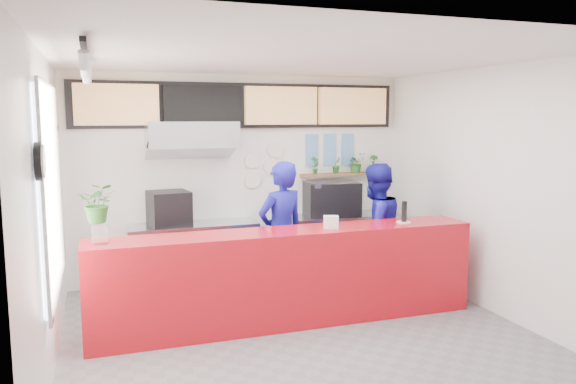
{
  "coord_description": "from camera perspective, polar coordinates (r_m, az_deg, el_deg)",
  "views": [
    {
      "loc": [
        -2.05,
        -5.55,
        2.39
      ],
      "look_at": [
        0.1,
        0.7,
        1.5
      ],
      "focal_mm": 35.0,
      "sensor_mm": 36.0,
      "label": 1
    }
  ],
  "objects": [
    {
      "name": "photo_frame_b",
      "position": [
        8.75,
        4.28,
        5.09
      ],
      "size": [
        0.2,
        0.02,
        0.25
      ],
      "primitive_type": "cube",
      "color": "#598CBF",
      "rests_on": "wall_back"
    },
    {
      "name": "service_counter",
      "position": [
        6.56,
        0.03,
        -8.63
      ],
      "size": [
        4.5,
        0.6,
        1.1
      ],
      "primitive_type": "cube",
      "color": "#B20C17",
      "rests_on": "ground"
    },
    {
      "name": "herb_b",
      "position": [
        8.73,
        4.97,
        2.76
      ],
      "size": [
        0.18,
        0.16,
        0.26
      ],
      "primitive_type": "imported",
      "rotation": [
        0.0,
        0.0,
        0.38
      ],
      "color": "#256021",
      "rests_on": "herb_shelf"
    },
    {
      "name": "wall_clock_rim",
      "position": [
        4.68,
        -23.98,
        2.85
      ],
      "size": [
        0.05,
        0.3,
        0.3
      ],
      "primitive_type": "cylinder",
      "rotation": [
        0.0,
        1.57,
        0.0
      ],
      "color": "black",
      "rests_on": "wall_left"
    },
    {
      "name": "extraction_hood",
      "position": [
        7.81,
        -9.8,
        5.79
      ],
      "size": [
        1.2,
        0.7,
        0.35
      ],
      "primitive_type": "cube",
      "color": "#B2B5BA",
      "rests_on": "ceiling"
    },
    {
      "name": "window_pane",
      "position": [
        5.91,
        -22.92,
        0.36
      ],
      "size": [
        0.04,
        2.2,
        1.9
      ],
      "primitive_type": "cube",
      "color": "silver",
      "rests_on": "wall_left"
    },
    {
      "name": "photo_frame_a",
      "position": [
        8.64,
        2.45,
        5.07
      ],
      "size": [
        0.2,
        0.02,
        0.25
      ],
      "primitive_type": "cube",
      "color": "#598CBF",
      "rests_on": "wall_back"
    },
    {
      "name": "dec_plate_c",
      "position": [
        8.37,
        -3.62,
        1.2
      ],
      "size": [
        0.24,
        0.03,
        0.24
      ],
      "primitive_type": "cylinder",
      "rotation": [
        1.57,
        0.0,
        0.0
      ],
      "color": "silver",
      "rests_on": "wall_back"
    },
    {
      "name": "panini_oven",
      "position": [
        7.91,
        -12.0,
        -1.63
      ],
      "size": [
        0.59,
        0.59,
        0.47
      ],
      "primitive_type": "cube",
      "rotation": [
        0.0,
        0.0,
        0.13
      ],
      "color": "black",
      "rests_on": "prep_bench"
    },
    {
      "name": "pepper_mill",
      "position": [
        7.0,
        11.72,
        -1.95
      ],
      "size": [
        0.07,
        0.07,
        0.25
      ],
      "primitive_type": "cylinder",
      "rotation": [
        0.0,
        0.0,
        0.22
      ],
      "color": "black",
      "rests_on": "white_plate"
    },
    {
      "name": "ceiling",
      "position": [
        5.95,
        1.32,
        13.55
      ],
      "size": [
        5.0,
        5.0,
        0.0
      ],
      "primitive_type": "plane",
      "rotation": [
        3.14,
        0.0,
        0.0
      ],
      "color": "silver"
    },
    {
      "name": "dec_plate_b",
      "position": [
        8.43,
        -1.66,
        2.63
      ],
      "size": [
        0.24,
        0.03,
        0.24
      ],
      "primitive_type": "cylinder",
      "rotation": [
        1.57,
        0.0,
        0.0
      ],
      "color": "silver",
      "rests_on": "wall_back"
    },
    {
      "name": "right_bench",
      "position": [
        8.74,
        5.51,
        -5.19
      ],
      "size": [
        1.8,
        0.6,
        0.9
      ],
      "primitive_type": "cube",
      "color": "#B2B5BA",
      "rests_on": "ground"
    },
    {
      "name": "glass_vase",
      "position": [
        6.05,
        -18.58,
        -4.09
      ],
      "size": [
        0.18,
        0.18,
        0.2
      ],
      "primitive_type": "cylinder",
      "rotation": [
        0.0,
        0.0,
        0.12
      ],
      "color": "silver",
      "rests_on": "service_counter"
    },
    {
      "name": "basil_vase",
      "position": [
        5.99,
        -18.71,
        -1.05
      ],
      "size": [
        0.42,
        0.38,
        0.41
      ],
      "primitive_type": "imported",
      "rotation": [
        0.0,
        0.0,
        -0.18
      ],
      "color": "#256021",
      "rests_on": "glass_vase"
    },
    {
      "name": "herb_a",
      "position": [
        8.59,
        2.76,
        2.75
      ],
      "size": [
        0.16,
        0.13,
        0.27
      ],
      "primitive_type": "imported",
      "rotation": [
        0.0,
        0.0,
        0.29
      ],
      "color": "#256021",
      "rests_on": "herb_shelf"
    },
    {
      "name": "menu_board_far_left",
      "position": [
        7.94,
        -17.0,
        8.49
      ],
      "size": [
        1.1,
        0.1,
        0.55
      ],
      "primitive_type": "cube",
      "color": "tan",
      "rests_on": "wall_back"
    },
    {
      "name": "prep_bench",
      "position": [
        8.09,
        -9.59,
        -6.32
      ],
      "size": [
        1.8,
        0.6,
        0.9
      ],
      "primitive_type": "cube",
      "color": "#B2B5BA",
      "rests_on": "ground"
    },
    {
      "name": "herb_shelf",
      "position": [
        8.79,
        5.65,
        1.82
      ],
      "size": [
        1.4,
        0.18,
        0.04
      ],
      "primitive_type": "cube",
      "color": "brown",
      "rests_on": "wall_back"
    },
    {
      "name": "staff_right",
      "position": [
        7.55,
        8.8,
        -3.87
      ],
      "size": [
        1.02,
        0.89,
        1.78
      ],
      "primitive_type": "imported",
      "rotation": [
        0.0,
        0.0,
        3.42
      ],
      "color": "navy",
      "rests_on": "ground"
    },
    {
      "name": "espresso_tray",
      "position": [
        8.51,
        4.45,
        0.85
      ],
      "size": [
        0.74,
        0.51,
        0.07
      ],
      "primitive_type": "cube",
      "rotation": [
        0.0,
        0.0,
        -0.01
      ],
      "color": "#A8AAAF",
      "rests_on": "espresso_machine"
    },
    {
      "name": "staff_center",
      "position": [
        7.1,
        -0.69,
        -4.28
      ],
      "size": [
        0.78,
        0.63,
        1.84
      ],
      "primitive_type": "imported",
      "rotation": [
        0.0,
        0.0,
        3.45
      ],
      "color": "navy",
      "rests_on": "ground"
    },
    {
      "name": "white_plate",
      "position": [
        7.02,
        11.69,
        -3.02
      ],
      "size": [
        0.19,
        0.19,
        0.01
      ],
      "primitive_type": "cylinder",
      "rotation": [
        0.0,
        0.0,
        0.03
      ],
      "color": "silver",
      "rests_on": "service_counter"
    },
    {
      "name": "cream_band",
      "position": [
        8.3,
        -4.73,
        9.09
      ],
      "size": [
        5.0,
        0.02,
        0.8
      ],
      "primitive_type": "cube",
      "color": "beige",
      "rests_on": "wall_back"
    },
    {
      "name": "espresso_machine",
      "position": [
        8.54,
        4.43,
        -0.68
      ],
      "size": [
        0.86,
        0.66,
        0.51
      ],
      "primitive_type": "cube",
      "rotation": [
        0.0,
        0.0,
        -0.13
      ],
      "color": "black",
      "rests_on": "right_bench"
    },
    {
      "name": "wall_clock_face",
      "position": [
        4.68,
        -23.62,
        2.87
      ],
      "size": [
        0.02,
        0.26,
        0.26
      ],
      "primitive_type": "cylinder",
      "rotation": [
        0.0,
        1.57,
        0.0
      ],
      "color": "white",
      "rests_on": "wall_left"
    },
    {
      "name": "photo_frame_d",
      "position": [
        8.65,
        2.44,
        3.41
      ],
      "size": [
        0.2,
        0.02,
        0.25
      ],
      "primitive_type": "cube",
      "color": "#598CBF",
      "rests_on": "wall_back"
    },
    {
      "name": "track_rail",
      "position": [
        5.58,
        -19.92,
        12.88
      ],
      "size": [
        0.05,
        2.4,
        0.04
      ],
      "primitive_type": "cube",
      "color": "black",
      "rests_on": "ceiling"
    },
    {
      "name": "menu_board_far_right",
      "position": [
        8.79,
        6.58,
        8.66
      ],
      "size": [
        1.1,
        0.1,
        0.55
      ],
      "primitive_type": "cube",
      "color": "tan",
      "rests_on": "wall_back"
    },
    {
      "name": "menu_board_mid_left",
      "position": [
        8.07,
        -8.65,
        8.71
      ],
      "size": [
        1.1,
        0.1,
        0.55
      ],
      "primitive_type": "cube",
      "color": "black",
      "rests_on": "wall_back"
    },
    {
      "name": "hood_lip",
      "position": [
        7.81,
        -9.77,
        4.33
      ],
      "size": [
        1.2,
        0.69,
        0.31
      ],
      "primitive_type": "cube",
      "rotation": [
        -0.35,
        0.0,
        0.0
      ],
      "color": "#B2B5BA",
      "rests_on": "ceiling"
    },
    {
      "name": "window_frame",
      "position": [
        5.91,
        -22.73,
        0.36
      ],
      "size": [
        0.03,
        2.3,
        2.0
      ],
      "primitive_type": "cube",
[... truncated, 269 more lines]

